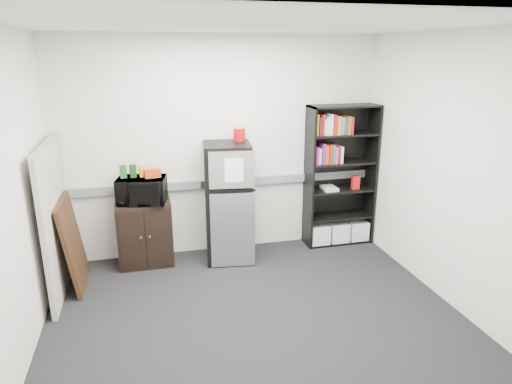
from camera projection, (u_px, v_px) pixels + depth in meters
floor at (257, 319)px, 4.45m from camera, size 4.00×4.00×0.00m
wall_back at (222, 147)px, 5.67m from camera, size 4.00×0.02×2.70m
wall_right at (452, 172)px, 4.51m from camera, size 0.02×3.50×2.70m
wall_left at (10, 204)px, 3.58m from camera, size 0.02×3.50×2.70m
ceiling at (257, 24)px, 3.64m from camera, size 4.00×3.50×0.02m
electrical_raceway at (223, 183)px, 5.77m from camera, size 3.92×0.05×0.10m
wall_note at (193, 133)px, 5.52m from camera, size 0.14×0.00×0.10m
bookshelf at (340, 177)px, 5.98m from camera, size 0.90×0.34×1.85m
cubicle_partition at (55, 220)px, 4.76m from camera, size 0.06×1.30×1.62m
cabinet at (145, 233)px, 5.48m from camera, size 0.64×0.43×0.80m
microwave at (142, 190)px, 5.30m from camera, size 0.61×0.47×0.30m
snack_box_a at (123, 172)px, 5.22m from camera, size 0.08×0.06×0.15m
snack_box_b at (133, 171)px, 5.25m from camera, size 0.08×0.07×0.15m
snack_box_c at (142, 171)px, 5.28m from camera, size 0.08×0.07×0.14m
snack_bag at (152, 173)px, 5.26m from camera, size 0.19×0.13×0.10m
refrigerator at (228, 203)px, 5.55m from camera, size 0.61×0.64×1.46m
coffee_can at (239, 133)px, 5.46m from camera, size 0.14×0.14×0.19m
framed_poster at (73, 243)px, 4.96m from camera, size 0.18×0.77×0.99m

